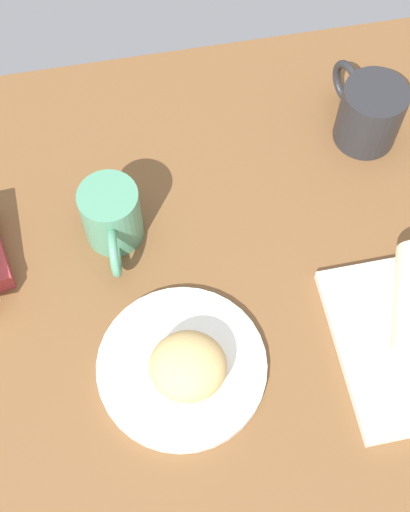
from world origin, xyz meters
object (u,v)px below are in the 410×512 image
at_px(round_plate, 180,367).
at_px(coffee_mug, 112,217).
at_px(second_mug, 369,112).
at_px(scone_pastry, 188,366).

distance_m(round_plate, coffee_mug, 0.22).
height_order(round_plate, coffee_mug, coffee_mug).
bearing_deg(second_mug, coffee_mug, 15.14).
xyz_separation_m(coffee_mug, second_mug, (-0.39, -0.11, 0.00)).
height_order(round_plate, second_mug, second_mug).
bearing_deg(round_plate, scone_pastry, 124.05).
height_order(coffee_mug, second_mug, second_mug).
bearing_deg(scone_pastry, second_mug, -134.68).
bearing_deg(round_plate, coffee_mug, -75.14).
distance_m(scone_pastry, coffee_mug, 0.23).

